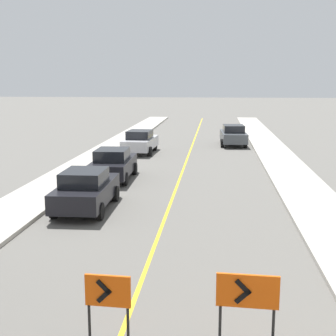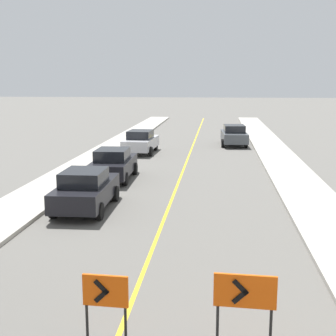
% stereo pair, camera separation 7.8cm
% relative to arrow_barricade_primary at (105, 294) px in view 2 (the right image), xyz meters
% --- Properties ---
extents(lane_stripe, '(0.12, 72.48, 0.01)m').
position_rel_arrow_barricade_primary_xyz_m(lane_stripe, '(0.23, 17.91, -0.90)').
color(lane_stripe, gold).
rests_on(lane_stripe, ground_plane).
extents(sidewalk_left, '(2.47, 72.48, 0.15)m').
position_rel_arrow_barricade_primary_xyz_m(sidewalk_left, '(-5.58, 17.91, -0.83)').
color(sidewalk_left, '#ADA89E').
rests_on(sidewalk_left, ground_plane).
extents(sidewalk_right, '(2.47, 72.48, 0.15)m').
position_rel_arrow_barricade_primary_xyz_m(sidewalk_right, '(6.03, 17.91, -0.83)').
color(sidewalk_right, '#ADA89E').
rests_on(sidewalk_right, ground_plane).
extents(arrow_barricade_primary, '(0.90, 0.11, 1.29)m').
position_rel_arrow_barricade_primary_xyz_m(arrow_barricade_primary, '(0.00, 0.00, 0.00)').
color(arrow_barricade_primary, '#EF560C').
rests_on(arrow_barricade_primary, ground_plane).
extents(arrow_barricade_secondary, '(1.17, 0.12, 1.44)m').
position_rel_arrow_barricade_primary_xyz_m(arrow_barricade_secondary, '(2.65, -0.05, 0.14)').
color(arrow_barricade_secondary, '#EF560C').
rests_on(arrow_barricade_secondary, ground_plane).
extents(parked_car_curb_near, '(1.94, 4.33, 1.59)m').
position_rel_arrow_barricade_primary_xyz_m(parked_car_curb_near, '(-2.94, 8.96, -0.10)').
color(parked_car_curb_near, black).
rests_on(parked_car_curb_near, ground_plane).
extents(parked_car_curb_mid, '(1.94, 4.34, 1.59)m').
position_rel_arrow_barricade_primary_xyz_m(parked_car_curb_mid, '(-3.11, 14.56, -0.10)').
color(parked_car_curb_mid, black).
rests_on(parked_car_curb_mid, ground_plane).
extents(parked_car_curb_far, '(2.04, 4.39, 1.59)m').
position_rel_arrow_barricade_primary_xyz_m(parked_car_curb_far, '(-3.15, 23.39, -0.10)').
color(parked_car_curb_far, '#B7B7BC').
rests_on(parked_car_curb_far, ground_plane).
extents(parked_car_opposite_side, '(2.05, 4.40, 1.59)m').
position_rel_arrow_barricade_primary_xyz_m(parked_car_opposite_side, '(3.38, 28.05, -0.10)').
color(parked_car_opposite_side, '#474C51').
rests_on(parked_car_opposite_side, ground_plane).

